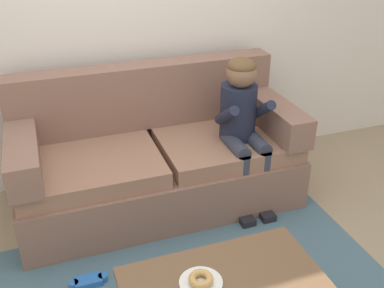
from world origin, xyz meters
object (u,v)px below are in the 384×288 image
Objects in this scene: donut at (201,279)px; toy_controller at (89,282)px; coffee_table at (222,285)px; person_child at (243,120)px; couch at (157,158)px.

donut is 0.53× the size of toy_controller.
coffee_table is 0.89× the size of person_child.
person_child reaches higher than toy_controller.
person_child reaches higher than coffee_table.
person_child reaches higher than couch.
coffee_table is 4.32× the size of toy_controller.
couch is 1.03m from toy_controller.
coffee_table is 0.14m from donut.
donut is (-0.11, -0.00, 0.08)m from coffee_table.
person_child is (0.62, 1.11, 0.31)m from coffee_table.
toy_controller is (-0.49, 0.59, -0.41)m from donut.
toy_controller is (-0.64, -0.74, -0.33)m from couch.
couch is at bearing 83.61° from donut.
person_child is at bearing 56.82° from donut.
couch is 1.34m from donut.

